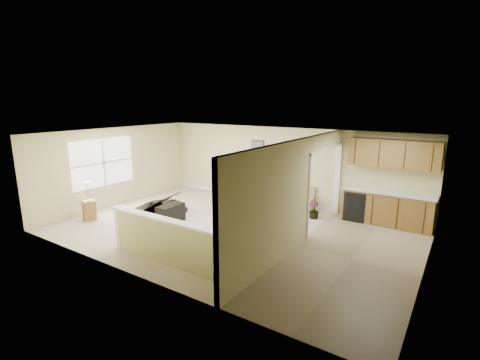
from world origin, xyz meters
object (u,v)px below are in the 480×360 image
Objects in this scene: loveseat at (287,197)px; accent_table at (253,190)px; lamp_stand at (89,204)px; palm_plant at (235,182)px; piano at (158,195)px; piano_bench at (171,214)px; small_plant at (314,211)px.

loveseat is 1.17m from accent_table.
loveseat is 1.59× the size of lamp_stand.
loveseat is 1.79m from palm_plant.
piano is at bearing -127.02° from accent_table.
accent_table is 0.64× the size of lamp_stand.
loveseat is at bearing 55.52° from piano_bench.
small_plant is (4.09, 2.14, -0.35)m from piano.
palm_plant is 2.85m from small_plant.
palm_plant reaches higher than piano_bench.
piano_bench reaches higher than small_plant.
piano_bench is at bearing -140.98° from small_plant.
piano_bench is 4.08m from small_plant.
piano is 2.39× the size of piano_bench.
accent_table is at bearing -179.78° from loveseat.
piano reaches higher than loveseat.
lamp_stand is (-2.15, -1.06, 0.21)m from piano_bench.
piano_bench is at bearing -35.68° from piano.
loveseat reaches higher than small_plant.
piano reaches higher than lamp_stand.
loveseat is 1.19m from small_plant.
small_plant is at bearing -2.00° from palm_plant.
piano is 1.06× the size of loveseat.
palm_plant reaches higher than piano.
piano_bench is at bearing -107.95° from accent_table.
loveseat is at bearing 12.27° from palm_plant.
lamp_stand is (-2.52, -3.73, -0.22)m from palm_plant.
piano_bench is 0.71× the size of lamp_stand.
palm_plant reaches higher than small_plant.
palm_plant is at bearing 49.50° from piano.
palm_plant is 3.22× the size of small_plant.
small_plant is at bearing 34.29° from lamp_stand.
palm_plant is 4.50m from lamp_stand.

